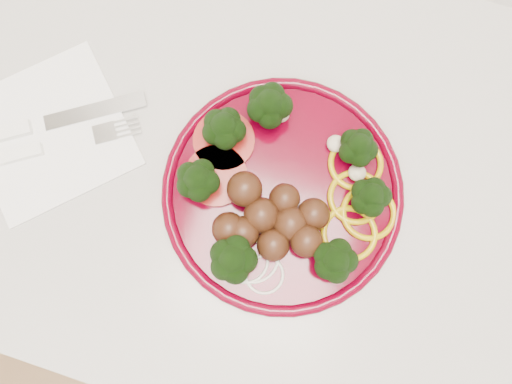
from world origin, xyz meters
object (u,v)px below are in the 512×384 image
(napkin, at_px, (50,132))
(knife, at_px, (25,128))
(fork, at_px, (27,152))
(plate, at_px, (282,194))

(napkin, distance_m, knife, 0.03)
(knife, distance_m, fork, 0.03)
(plate, bearing_deg, napkin, -177.62)
(napkin, height_order, fork, fork)
(knife, xyz_separation_m, fork, (0.01, -0.03, -0.00))
(knife, bearing_deg, fork, -97.00)
(plate, bearing_deg, knife, -176.90)
(plate, bearing_deg, fork, -171.68)
(napkin, bearing_deg, fork, -113.45)
(plate, relative_size, napkin, 1.62)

